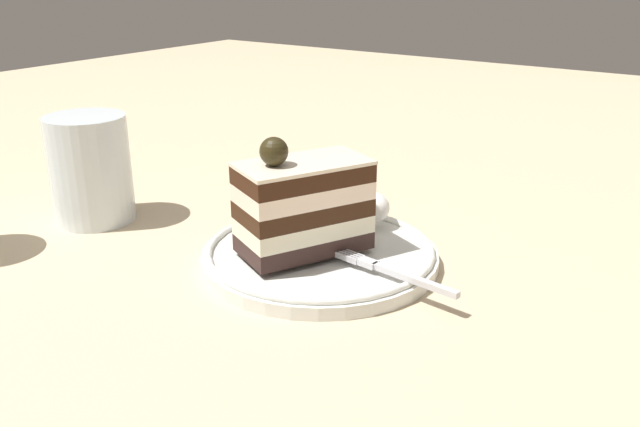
{
  "coord_description": "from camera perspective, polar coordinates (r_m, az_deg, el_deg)",
  "views": [
    {
      "loc": [
        -0.47,
        -0.31,
        0.25
      ],
      "look_at": [
        -0.03,
        -0.01,
        0.05
      ],
      "focal_mm": 37.83,
      "sensor_mm": 36.0,
      "label": 1
    }
  ],
  "objects": [
    {
      "name": "ground_plane",
      "position": [
        0.62,
        0.8,
        -3.16
      ],
      "size": [
        2.4,
        2.4,
        0.0
      ],
      "primitive_type": "plane",
      "color": "#C9B38F"
    },
    {
      "name": "cake_slice",
      "position": [
        0.57,
        -1.61,
        0.77
      ],
      "size": [
        0.12,
        0.1,
        0.1
      ],
      "color": "#321F1B",
      "rests_on": "dessert_plate"
    },
    {
      "name": "fork",
      "position": [
        0.54,
        5.82,
        -4.81
      ],
      "size": [
        0.02,
        0.12,
        0.0
      ],
      "color": "silver",
      "rests_on": "dessert_plate"
    },
    {
      "name": "drink_glass_far",
      "position": [
        0.71,
        -18.78,
        3.05
      ],
      "size": [
        0.08,
        0.08,
        0.11
      ],
      "color": "silver",
      "rests_on": "ground_plane"
    },
    {
      "name": "whipped_cream_dollop",
      "position": [
        0.64,
        4.43,
        0.5
      ],
      "size": [
        0.03,
        0.03,
        0.03
      ],
      "primitive_type": "ellipsoid",
      "color": "white",
      "rests_on": "dessert_plate"
    },
    {
      "name": "dessert_plate",
      "position": [
        0.59,
        0.0,
        -3.46
      ],
      "size": [
        0.21,
        0.21,
        0.02
      ],
      "color": "silver",
      "rests_on": "ground_plane"
    }
  ]
}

